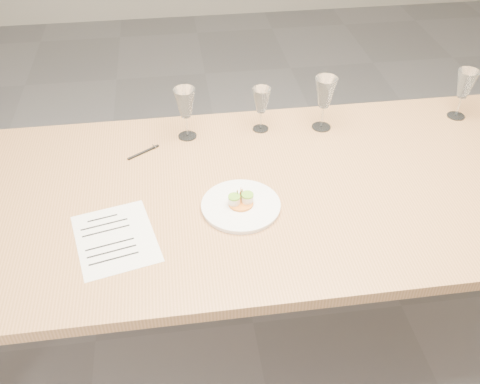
{
  "coord_description": "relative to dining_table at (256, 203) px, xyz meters",
  "views": [
    {
      "loc": [
        -0.25,
        -1.39,
        1.9
      ],
      "look_at": [
        -0.07,
        -0.07,
        0.8
      ],
      "focal_mm": 40.0,
      "sensor_mm": 36.0,
      "label": 1
    }
  ],
  "objects": [
    {
      "name": "ground",
      "position": [
        0.0,
        0.0,
        -0.68
      ],
      "size": [
        7.0,
        7.0,
        0.0
      ],
      "primitive_type": "plane",
      "color": "slate",
      "rests_on": "ground"
    },
    {
      "name": "recipe_sheet",
      "position": [
        -0.47,
        -0.18,
        0.07
      ],
      "size": [
        0.29,
        0.34,
        0.0
      ],
      "rotation": [
        0.0,
        0.0,
        0.23
      ],
      "color": "white",
      "rests_on": "dining_table"
    },
    {
      "name": "ballpoint_pen",
      "position": [
        -0.38,
        0.26,
        0.07
      ],
      "size": [
        0.12,
        0.08,
        0.01
      ],
      "rotation": [
        0.0,
        0.0,
        0.58
      ],
      "color": "black",
      "rests_on": "dining_table"
    },
    {
      "name": "wine_glass_3",
      "position": [
        0.88,
        0.34,
        0.21
      ],
      "size": [
        0.08,
        0.08,
        0.2
      ],
      "color": "white",
      "rests_on": "dining_table"
    },
    {
      "name": "wine_glass_0",
      "position": [
        -0.21,
        0.35,
        0.21
      ],
      "size": [
        0.08,
        0.08,
        0.2
      ],
      "color": "white",
      "rests_on": "dining_table"
    },
    {
      "name": "dining_table",
      "position": [
        0.0,
        0.0,
        0.0
      ],
      "size": [
        2.4,
        1.0,
        0.75
      ],
      "color": "tan",
      "rests_on": "ground"
    },
    {
      "name": "dinner_plate",
      "position": [
        -0.07,
        -0.1,
        0.08
      ],
      "size": [
        0.26,
        0.26,
        0.07
      ],
      "rotation": [
        0.0,
        0.0,
        0.03
      ],
      "color": "white",
      "rests_on": "dining_table"
    },
    {
      "name": "wine_glass_2",
      "position": [
        0.32,
        0.34,
        0.22
      ],
      "size": [
        0.09,
        0.09,
        0.21
      ],
      "color": "white",
      "rests_on": "dining_table"
    },
    {
      "name": "wine_glass_1",
      "position": [
        0.08,
        0.36,
        0.19
      ],
      "size": [
        0.07,
        0.07,
        0.18
      ],
      "color": "white",
      "rests_on": "dining_table"
    }
  ]
}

